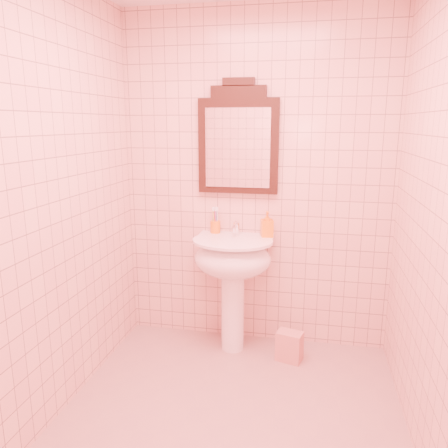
% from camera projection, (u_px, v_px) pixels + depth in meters
% --- Properties ---
extents(floor, '(2.20, 2.20, 0.00)m').
position_uv_depth(floor, '(228.00, 426.00, 2.48)').
color(floor, '#A58177').
rests_on(floor, ground).
extents(back_wall, '(2.00, 0.02, 2.50)m').
position_uv_depth(back_wall, '(256.00, 182.00, 3.25)').
color(back_wall, beige).
rests_on(back_wall, floor).
extents(pedestal_sink, '(0.58, 0.58, 0.86)m').
position_uv_depth(pedestal_sink, '(233.00, 266.00, 3.19)').
color(pedestal_sink, white).
rests_on(pedestal_sink, floor).
extents(faucet, '(0.04, 0.16, 0.11)m').
position_uv_depth(faucet, '(236.00, 227.00, 3.26)').
color(faucet, white).
rests_on(faucet, pedestal_sink).
extents(mirror, '(0.59, 0.06, 0.82)m').
position_uv_depth(mirror, '(238.00, 141.00, 3.18)').
color(mirror, black).
rests_on(mirror, back_wall).
extents(toothbrush_cup, '(0.08, 0.08, 0.17)m').
position_uv_depth(toothbrush_cup, '(215.00, 227.00, 3.32)').
color(toothbrush_cup, orange).
rests_on(toothbrush_cup, pedestal_sink).
extents(soap_dispenser, '(0.11, 0.11, 0.19)m').
position_uv_depth(soap_dispenser, '(267.00, 224.00, 3.20)').
color(soap_dispenser, orange).
rests_on(soap_dispenser, pedestal_sink).
extents(towel, '(0.20, 0.16, 0.22)m').
position_uv_depth(towel, '(289.00, 346.00, 3.15)').
color(towel, '#D07A7C').
rests_on(towel, floor).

